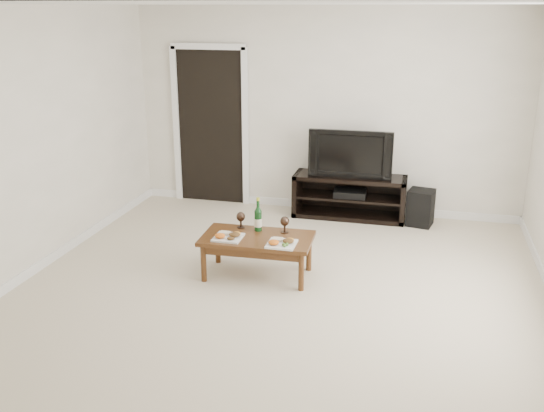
{
  "coord_description": "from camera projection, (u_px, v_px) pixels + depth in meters",
  "views": [
    {
      "loc": [
        1.21,
        -4.89,
        2.58
      ],
      "look_at": [
        -0.17,
        0.63,
        0.7
      ],
      "focal_mm": 40.0,
      "sensor_mm": 36.0,
      "label": 1
    }
  ],
  "objects": [
    {
      "name": "floor",
      "position": [
        273.0,
        300.0,
        5.59
      ],
      "size": [
        5.5,
        5.5,
        0.0
      ],
      "primitive_type": "plane",
      "color": "beige",
      "rests_on": "ground"
    },
    {
      "name": "back_wall",
      "position": [
        326.0,
        112.0,
        7.74
      ],
      "size": [
        5.0,
        0.04,
        2.6
      ],
      "primitive_type": "cube",
      "color": "beige",
      "rests_on": "ground"
    },
    {
      "name": "ceiling",
      "position": [
        274.0,
        1.0,
        4.77
      ],
      "size": [
        5.0,
        5.5,
        0.04
      ],
      "primitive_type": "cube",
      "color": "white",
      "rests_on": "back_wall"
    },
    {
      "name": "doorway",
      "position": [
        211.0,
        128.0,
        8.15
      ],
      "size": [
        0.9,
        0.02,
        2.05
      ],
      "primitive_type": "cube",
      "color": "black",
      "rests_on": "ground"
    },
    {
      "name": "media_console",
      "position": [
        349.0,
        196.0,
        7.72
      ],
      "size": [
        1.41,
        0.45,
        0.55
      ],
      "primitive_type": "cube",
      "color": "black",
      "rests_on": "ground"
    },
    {
      "name": "television",
      "position": [
        351.0,
        153.0,
        7.54
      ],
      "size": [
        1.04,
        0.14,
        0.6
      ],
      "primitive_type": "imported",
      "rotation": [
        0.0,
        0.0,
        0.01
      ],
      "color": "black",
      "rests_on": "media_console"
    },
    {
      "name": "av_receiver",
      "position": [
        350.0,
        193.0,
        7.69
      ],
      "size": [
        0.41,
        0.32,
        0.08
      ],
      "primitive_type": "cube",
      "rotation": [
        0.0,
        0.0,
        0.04
      ],
      "color": "black",
      "rests_on": "media_console"
    },
    {
      "name": "subwoofer",
      "position": [
        420.0,
        208.0,
        7.45
      ],
      "size": [
        0.35,
        0.35,
        0.45
      ],
      "primitive_type": "cube",
      "rotation": [
        0.0,
        0.0,
        -0.2
      ],
      "color": "black",
      "rests_on": "ground"
    },
    {
      "name": "coffee_table",
      "position": [
        257.0,
        256.0,
        6.04
      ],
      "size": [
        1.11,
        0.63,
        0.42
      ],
      "primitive_type": "cube",
      "rotation": [
        0.0,
        0.0,
        0.03
      ],
      "color": "#523216",
      "rests_on": "ground"
    },
    {
      "name": "plate_left",
      "position": [
        228.0,
        235.0,
        5.92
      ],
      "size": [
        0.27,
        0.27,
        0.07
      ],
      "primitive_type": "cube",
      "color": "white",
      "rests_on": "coffee_table"
    },
    {
      "name": "plate_right",
      "position": [
        282.0,
        242.0,
        5.75
      ],
      "size": [
        0.27,
        0.27,
        0.07
      ],
      "primitive_type": "cube",
      "color": "white",
      "rests_on": "coffee_table"
    },
    {
      "name": "wine_bottle",
      "position": [
        258.0,
        214.0,
        6.08
      ],
      "size": [
        0.07,
        0.07,
        0.35
      ],
      "primitive_type": "cylinder",
      "color": "#0F3714",
      "rests_on": "coffee_table"
    },
    {
      "name": "goblet_left",
      "position": [
        241.0,
        220.0,
        6.19
      ],
      "size": [
        0.09,
        0.09,
        0.17
      ],
      "primitive_type": null,
      "color": "#37271E",
      "rests_on": "coffee_table"
    },
    {
      "name": "goblet_right",
      "position": [
        285.0,
        225.0,
        6.05
      ],
      "size": [
        0.09,
        0.09,
        0.17
      ],
      "primitive_type": null,
      "color": "#37271E",
      "rests_on": "coffee_table"
    }
  ]
}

